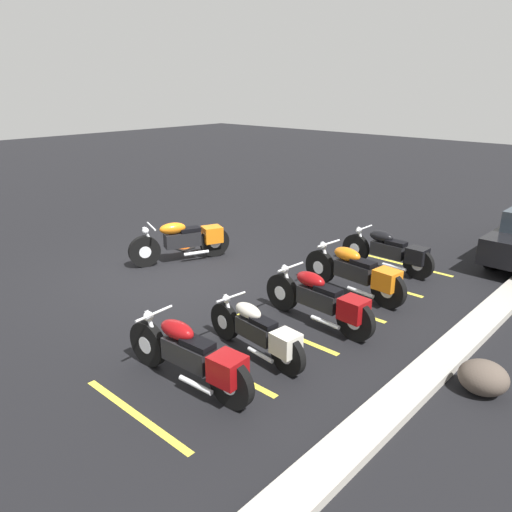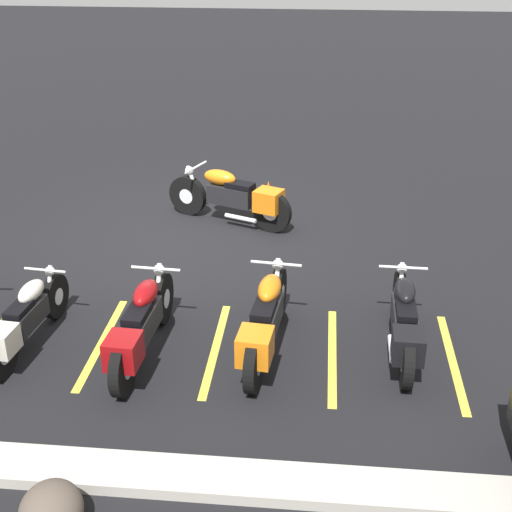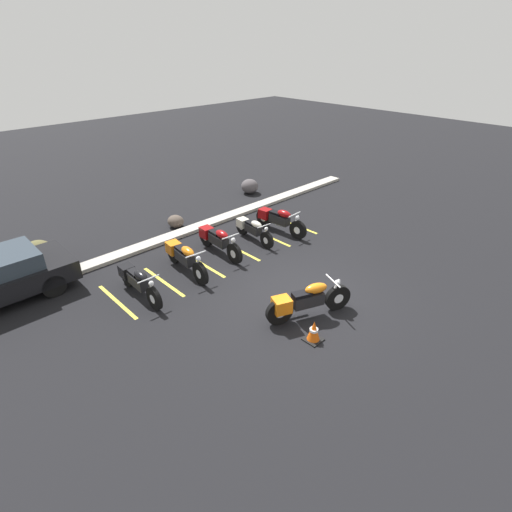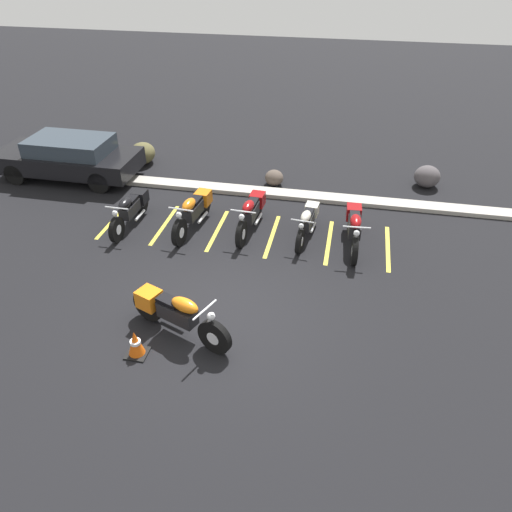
# 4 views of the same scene
# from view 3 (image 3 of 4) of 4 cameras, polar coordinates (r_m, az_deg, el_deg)

# --- Properties ---
(ground) EXTENTS (60.00, 60.00, 0.00)m
(ground) POSITION_cam_3_polar(r_m,az_deg,el_deg) (11.07, 6.85, -5.77)
(ground) COLOR black
(motorcycle_orange_featured) EXTENTS (2.23, 1.09, 0.93)m
(motorcycle_orange_featured) POSITION_cam_3_polar(r_m,az_deg,el_deg) (10.05, 7.06, -6.38)
(motorcycle_orange_featured) COLOR black
(motorcycle_orange_featured) RESTS_ON ground
(parked_bike_0) EXTENTS (0.61, 2.17, 0.85)m
(parked_bike_0) POSITION_cam_3_polar(r_m,az_deg,el_deg) (11.29, -16.58, -3.41)
(parked_bike_0) COLOR black
(parked_bike_0) RESTS_ON ground
(parked_bike_1) EXTENTS (0.67, 2.31, 0.91)m
(parked_bike_1) POSITION_cam_3_polar(r_m,az_deg,el_deg) (12.11, -10.25, -0.12)
(parked_bike_1) COLOR black
(parked_bike_1) RESTS_ON ground
(parked_bike_2) EXTENTS (0.63, 2.25, 0.88)m
(parked_bike_2) POSITION_cam_3_polar(r_m,az_deg,el_deg) (13.02, -5.52, 2.33)
(parked_bike_2) COLOR black
(parked_bike_2) RESTS_ON ground
(parked_bike_3) EXTENTS (0.58, 2.00, 0.79)m
(parked_bike_3) POSITION_cam_3_polar(r_m,az_deg,el_deg) (13.83, -0.54, 3.89)
(parked_bike_3) COLOR black
(parked_bike_3) RESTS_ON ground
(parked_bike_4) EXTENTS (0.64, 2.26, 0.89)m
(parked_bike_4) POSITION_cam_3_polar(r_m,az_deg,el_deg) (14.48, 3.18, 5.26)
(parked_bike_4) COLOR black
(parked_bike_4) RESTS_ON ground
(concrete_curb) EXTENTS (18.00, 0.50, 0.12)m
(concrete_curb) POSITION_cam_3_polar(r_m,az_deg,el_deg) (14.71, -10.04, 3.48)
(concrete_curb) COLOR #A8A399
(concrete_curb) RESTS_ON ground
(landscape_rock_0) EXTENTS (0.68, 0.74, 0.46)m
(landscape_rock_0) POSITION_cam_3_polar(r_m,az_deg,el_deg) (15.20, -11.40, 4.89)
(landscape_rock_0) COLOR #50453C
(landscape_rock_0) RESTS_ON ground
(landscape_rock_1) EXTENTS (0.96, 0.98, 0.64)m
(landscape_rock_1) POSITION_cam_3_polar(r_m,az_deg,el_deg) (18.33, -0.91, 9.94)
(landscape_rock_1) COLOR #4A4648
(landscape_rock_1) RESTS_ON ground
(landscape_rock_2) EXTENTS (0.99, 1.14, 0.67)m
(landscape_rock_2) POSITION_cam_3_polar(r_m,az_deg,el_deg) (14.28, -28.55, 0.61)
(landscape_rock_2) COLOR brown
(landscape_rock_2) RESTS_ON ground
(traffic_cone) EXTENTS (0.40, 0.40, 0.53)m
(traffic_cone) POSITION_cam_3_polar(r_m,az_deg,el_deg) (9.52, 8.25, -10.62)
(traffic_cone) COLOR black
(traffic_cone) RESTS_ON ground
(stall_line_0) EXTENTS (0.10, 2.10, 0.00)m
(stall_line_0) POSITION_cam_3_polar(r_m,az_deg,el_deg) (11.42, -19.21, -6.18)
(stall_line_0) COLOR gold
(stall_line_0) RESTS_ON ground
(stall_line_1) EXTENTS (0.10, 2.10, 0.00)m
(stall_line_1) POSITION_cam_3_polar(r_m,az_deg,el_deg) (11.93, -13.07, -3.60)
(stall_line_1) COLOR gold
(stall_line_1) RESTS_ON ground
(stall_line_2) EXTENTS (0.10, 2.10, 0.00)m
(stall_line_2) POSITION_cam_3_polar(r_m,az_deg,el_deg) (12.58, -7.53, -1.22)
(stall_line_2) COLOR gold
(stall_line_2) RESTS_ON ground
(stall_line_3) EXTENTS (0.10, 2.10, 0.00)m
(stall_line_3) POSITION_cam_3_polar(r_m,az_deg,el_deg) (13.36, -2.59, 0.92)
(stall_line_3) COLOR gold
(stall_line_3) RESTS_ON ground
(stall_line_4) EXTENTS (0.10, 2.10, 0.00)m
(stall_line_4) POSITION_cam_3_polar(r_m,az_deg,el_deg) (14.25, 1.77, 2.80)
(stall_line_4) COLOR gold
(stall_line_4) RESTS_ON ground
(stall_line_5) EXTENTS (0.10, 2.10, 0.00)m
(stall_line_5) POSITION_cam_3_polar(r_m,az_deg,el_deg) (15.22, 5.62, 4.43)
(stall_line_5) COLOR gold
(stall_line_5) RESTS_ON ground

